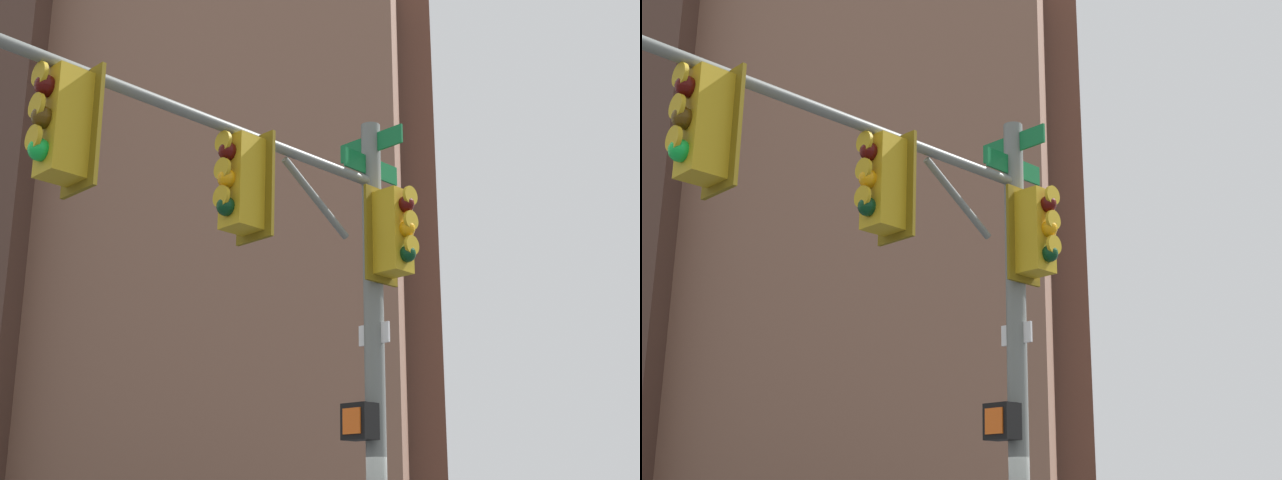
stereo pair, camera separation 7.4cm
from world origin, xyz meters
TOP-DOWN VIEW (x-y plane):
  - signal_pole_assembly at (0.72, 1.04)m, footprint 3.87×4.67m
  - building_brick_nearside at (11.43, -31.15)m, footprint 22.43×16.13m
  - building_glass_tower at (15.75, -56.61)m, footprint 28.29×23.18m
  - building_brick_farside at (8.61, -46.44)m, footprint 20.90×15.23m

SIDE VIEW (x-z plane):
  - signal_pole_assembly at x=0.72m, z-range 1.19..7.70m
  - building_brick_farside at x=8.61m, z-range 0.00..33.35m
  - building_brick_nearside at x=11.43m, z-range 0.00..39.93m
  - building_glass_tower at x=15.75m, z-range 0.00..86.52m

